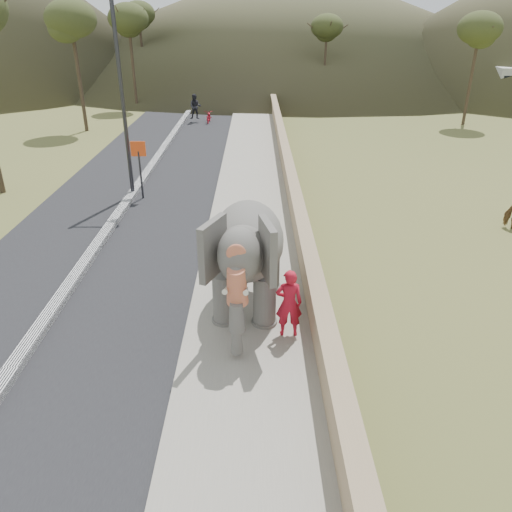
{
  "coord_description": "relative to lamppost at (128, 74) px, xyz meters",
  "views": [
    {
      "loc": [
        0.18,
        -8.06,
        6.91
      ],
      "look_at": [
        0.2,
        2.72,
        1.7
      ],
      "focal_mm": 35.0,
      "sensor_mm": 36.0,
      "label": 1
    }
  ],
  "objects": [
    {
      "name": "hill_far",
      "position": [
        9.69,
        57.86,
        2.13
      ],
      "size": [
        80.0,
        80.0,
        14.0
      ],
      "primitive_type": "cone",
      "color": "brown",
      "rests_on": "ground"
    },
    {
      "name": "distant_car",
      "position": [
        25.22,
        22.25,
        -4.15
      ],
      "size": [
        4.32,
        1.94,
        1.44
      ],
      "primitive_type": "imported",
      "rotation": [
        0.0,
        0.0,
        1.63
      ],
      "color": "silver",
      "rests_on": "ground"
    },
    {
      "name": "trees",
      "position": [
        5.79,
        16.7,
        -1.02
      ],
      "size": [
        49.09,
        43.91,
        8.64
      ],
      "color": "#473828",
      "rests_on": "ground"
    },
    {
      "name": "signboard",
      "position": [
        0.19,
        -0.38,
        -3.23
      ],
      "size": [
        0.6,
        0.08,
        2.4
      ],
      "color": "#2D2D33",
      "rests_on": "ground"
    },
    {
      "name": "walkway",
      "position": [
        4.69,
        -2.14,
        -4.8
      ],
      "size": [
        3.0,
        120.0,
        0.15
      ],
      "primitive_type": "cube",
      "color": "#9E9687",
      "rests_on": "ground"
    },
    {
      "name": "ground",
      "position": [
        4.69,
        -12.14,
        -4.87
      ],
      "size": [
        160.0,
        160.0,
        0.0
      ],
      "primitive_type": "plane",
      "color": "olive",
      "rests_on": "ground"
    },
    {
      "name": "lamppost",
      "position": [
        0.0,
        0.0,
        0.0
      ],
      "size": [
        1.76,
        0.36,
        8.0
      ],
      "color": "#2A2B2F",
      "rests_on": "ground"
    },
    {
      "name": "parapet",
      "position": [
        6.34,
        -2.14,
        -4.32
      ],
      "size": [
        0.3,
        120.0,
        1.1
      ],
      "primitive_type": "cube",
      "color": "tan",
      "rests_on": "ground"
    },
    {
      "name": "median",
      "position": [
        -0.31,
        -2.14,
        -4.76
      ],
      "size": [
        0.35,
        120.0,
        0.22
      ],
      "primitive_type": "cube",
      "color": "black",
      "rests_on": "ground"
    },
    {
      "name": "road",
      "position": [
        -0.31,
        -2.14,
        -4.86
      ],
      "size": [
        7.0,
        120.0,
        0.03
      ],
      "primitive_type": "cube",
      "color": "black",
      "rests_on": "ground"
    },
    {
      "name": "elephant_and_man",
      "position": [
        4.71,
        -9.06,
        -3.32
      ],
      "size": [
        2.42,
        4.08,
        2.83
      ],
      "color": "slate",
      "rests_on": "ground"
    },
    {
      "name": "motorcyclist",
      "position": [
        1.12,
        16.06,
        -4.09
      ],
      "size": [
        1.66,
        1.7,
        1.96
      ],
      "color": "maroon",
      "rests_on": "ground"
    }
  ]
}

